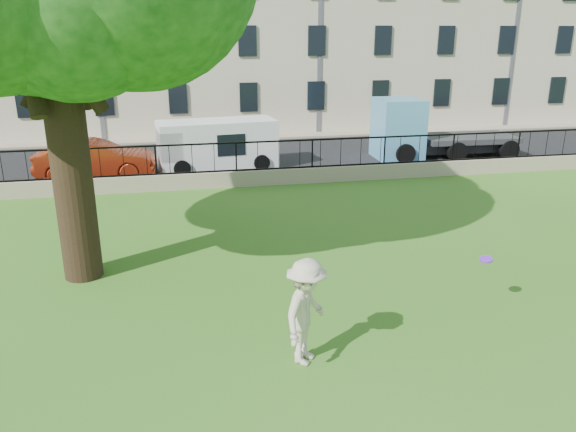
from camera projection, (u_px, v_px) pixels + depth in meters
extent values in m
plane|color=#366518|center=(310.00, 350.00, 10.65)|extent=(120.00, 120.00, 0.00)
cube|color=tan|center=(237.00, 179.00, 21.71)|extent=(50.00, 0.40, 0.60)
cube|color=black|center=(237.00, 170.00, 21.60)|extent=(50.00, 0.05, 0.06)
cube|color=black|center=(236.00, 143.00, 21.27)|extent=(50.00, 0.05, 0.06)
cube|color=black|center=(225.00, 160.00, 26.17)|extent=(60.00, 9.00, 0.01)
cube|color=tan|center=(216.00, 139.00, 30.99)|extent=(60.00, 1.40, 0.12)
cube|color=beige|center=(204.00, 17.00, 34.25)|extent=(56.00, 10.00, 13.00)
cylinder|color=black|center=(73.00, 178.00, 13.08)|extent=(0.91, 0.91, 4.98)
imported|color=beige|center=(306.00, 312.00, 9.99)|extent=(1.37, 1.48, 2.00)
cylinder|color=#6A24CE|center=(486.00, 259.00, 11.81)|extent=(0.32, 0.33, 0.12)
imported|color=#9E2B13|center=(96.00, 159.00, 22.75)|extent=(4.77, 1.86, 1.55)
cube|color=white|center=(217.00, 145.00, 24.22)|extent=(5.20, 2.54, 2.10)
cube|color=#59A2D1|center=(444.00, 128.00, 26.48)|extent=(6.68, 2.55, 2.77)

